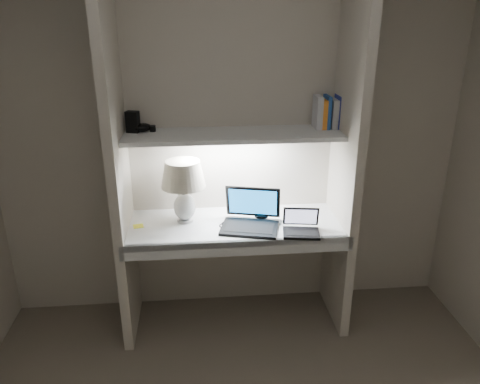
{
  "coord_description": "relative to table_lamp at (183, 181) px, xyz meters",
  "views": [
    {
      "loc": [
        -0.24,
        -1.6,
        2.11
      ],
      "look_at": [
        0.02,
        1.05,
        1.06
      ],
      "focal_mm": 35.0,
      "sensor_mm": 36.0,
      "label": 1
    }
  ],
  "objects": [
    {
      "name": "back_wall",
      "position": [
        0.33,
        0.22,
        0.19
      ],
      "size": [
        3.2,
        0.01,
        2.5
      ],
      "primitive_type": "cube",
      "color": "beige",
      "rests_on": "floor"
    },
    {
      "name": "alcove_panel_left",
      "position": [
        -0.4,
        -0.06,
        0.19
      ],
      "size": [
        0.06,
        0.55,
        2.5
      ],
      "primitive_type": "cube",
      "color": "beige",
      "rests_on": "floor"
    },
    {
      "name": "alcove_panel_right",
      "position": [
        1.06,
        -0.06,
        0.19
      ],
      "size": [
        0.06,
        0.55,
        2.5
      ],
      "primitive_type": "cube",
      "color": "beige",
      "rests_on": "floor"
    },
    {
      "name": "desk",
      "position": [
        0.33,
        -0.06,
        -0.31
      ],
      "size": [
        1.4,
        0.55,
        0.04
      ],
      "primitive_type": "cube",
      "color": "white",
      "rests_on": "alcove_panel_left"
    },
    {
      "name": "desk_apron",
      "position": [
        0.33,
        -0.32,
        -0.34
      ],
      "size": [
        1.46,
        0.03,
        0.1
      ],
      "primitive_type": "cube",
      "color": "silver",
      "rests_on": "desk"
    },
    {
      "name": "shelf",
      "position": [
        0.33,
        0.04,
        0.29
      ],
      "size": [
        1.4,
        0.36,
        0.03
      ],
      "primitive_type": "cube",
      "color": "silver",
      "rests_on": "back_wall"
    },
    {
      "name": "strip_light",
      "position": [
        0.33,
        0.04,
        0.27
      ],
      "size": [
        0.6,
        0.04,
        0.02
      ],
      "primitive_type": "cube",
      "color": "white",
      "rests_on": "shelf"
    },
    {
      "name": "table_lamp",
      "position": [
        0.0,
        0.0,
        0.0
      ],
      "size": [
        0.29,
        0.29,
        0.43
      ],
      "color": "white",
      "rests_on": "desk"
    },
    {
      "name": "laptop_main",
      "position": [
        0.43,
        -0.11,
        -0.23
      ],
      "size": [
        0.43,
        0.4,
        0.25
      ],
      "rotation": [
        0.0,
        0.0,
        -0.25
      ],
      "color": "black",
      "rests_on": "desk"
    },
    {
      "name": "laptop_netbook",
      "position": [
        0.74,
        -0.24,
        -0.25
      ],
      "size": [
        0.26,
        0.23,
        0.15
      ],
      "rotation": [
        0.0,
        0.0,
        -0.16
      ],
      "color": "black",
      "rests_on": "desk"
    },
    {
      "name": "speaker",
      "position": [
        0.46,
        0.17,
        -0.22
      ],
      "size": [
        0.1,
        0.07,
        0.14
      ],
      "primitive_type": "cube",
      "rotation": [
        0.0,
        0.0,
        0.02
      ],
      "color": "silver",
      "rests_on": "desk"
    },
    {
      "name": "mouse",
      "position": [
        0.52,
        -0.01,
        -0.27
      ],
      "size": [
        0.1,
        0.07,
        0.03
      ],
      "primitive_type": "ellipsoid",
      "rotation": [
        0.0,
        0.0,
        -0.12
      ],
      "color": "black",
      "rests_on": "desk"
    },
    {
      "name": "cable_coil",
      "position": [
        0.29,
        -0.08,
        -0.28
      ],
      "size": [
        0.11,
        0.11,
        0.01
      ],
      "primitive_type": "torus",
      "rotation": [
        0.0,
        0.0,
        0.29
      ],
      "color": "black",
      "rests_on": "desk"
    },
    {
      "name": "sticky_note",
      "position": [
        -0.31,
        -0.05,
        -0.29
      ],
      "size": [
        0.08,
        0.08,
        0.0
      ],
      "primitive_type": "cube",
      "rotation": [
        0.0,
        0.0,
        0.22
      ],
      "color": "yellow",
      "rests_on": "desk"
    },
    {
      "name": "book_row",
      "position": [
        0.98,
        0.12,
        0.41
      ],
      "size": [
        0.2,
        0.14,
        0.21
      ],
      "color": "silver",
      "rests_on": "shelf"
    },
    {
      "name": "shelf_box",
      "position": [
        -0.31,
        0.11,
        0.38
      ],
      "size": [
        0.09,
        0.08,
        0.14
      ],
      "primitive_type": "cube",
      "rotation": [
        0.0,
        0.0,
        -0.28
      ],
      "color": "black",
      "rests_on": "shelf"
    },
    {
      "name": "shelf_gadget",
      "position": [
        -0.25,
        0.12,
        0.34
      ],
      "size": [
        0.15,
        0.13,
        0.05
      ],
      "primitive_type": "ellipsoid",
      "rotation": [
        0.0,
        0.0,
        0.34
      ],
      "color": "black",
      "rests_on": "shelf"
    }
  ]
}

